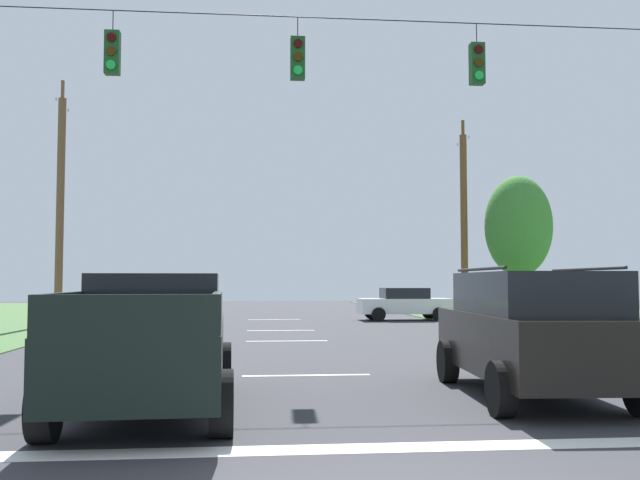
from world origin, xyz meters
TOP-DOWN VIEW (x-y plane):
  - stop_bar_stripe at (0.00, 2.50)m, footprint 13.97×0.45m
  - lane_dash_0 at (0.00, 8.50)m, footprint 2.50×0.15m
  - lane_dash_1 at (0.00, 16.36)m, footprint 2.50×0.15m
  - lane_dash_2 at (0.00, 20.93)m, footprint 2.50×0.15m
  - lane_dash_3 at (0.00, 28.41)m, footprint 2.50×0.15m
  - overhead_signal_span at (0.12, 10.05)m, footprint 16.49×0.31m
  - pickup_truck at (-2.48, 5.07)m, footprint 2.45×5.47m
  - suv_black at (3.37, 5.58)m, footprint 2.43×4.90m
  - distant_car_crossing_white at (6.07, 27.25)m, footprint 4.32×2.06m
  - utility_pole_mid_right at (8.68, 26.24)m, footprint 0.32×1.83m
  - utility_pole_near_left at (-9.25, 25.32)m, footprint 0.33×1.97m
  - tree_roadside_right at (11.19, 26.00)m, footprint 3.07×3.07m

SIDE VIEW (x-z plane):
  - stop_bar_stripe at x=0.00m, z-range 0.00..0.01m
  - lane_dash_0 at x=0.00m, z-range 0.00..0.01m
  - lane_dash_1 at x=0.00m, z-range 0.00..0.01m
  - lane_dash_2 at x=0.00m, z-range 0.00..0.01m
  - lane_dash_3 at x=0.00m, z-range 0.00..0.01m
  - distant_car_crossing_white at x=6.07m, z-range 0.03..1.55m
  - pickup_truck at x=-2.48m, z-range -0.01..1.94m
  - suv_black at x=3.37m, z-range 0.03..2.09m
  - tree_roadside_right at x=11.19m, z-range 1.01..7.73m
  - utility_pole_mid_right at x=8.68m, z-range -0.21..9.14m
  - overhead_signal_span at x=0.12m, z-range 0.38..8.61m
  - utility_pole_near_left at x=-9.25m, z-range -0.24..10.23m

